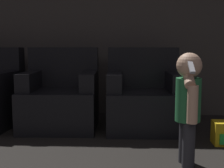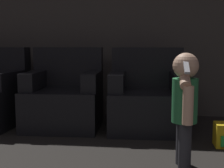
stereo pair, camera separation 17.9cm
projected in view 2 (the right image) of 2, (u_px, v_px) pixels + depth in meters
wall_back at (112, 18)px, 4.18m from camera, size 8.40×0.05×2.60m
armchair_middle at (64, 98)px, 3.62m from camera, size 0.86×0.79×0.92m
armchair_right at (147, 100)px, 3.51m from camera, size 0.86×0.79×0.92m
person_toddler at (185, 101)px, 2.38m from camera, size 0.20×0.35×0.89m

